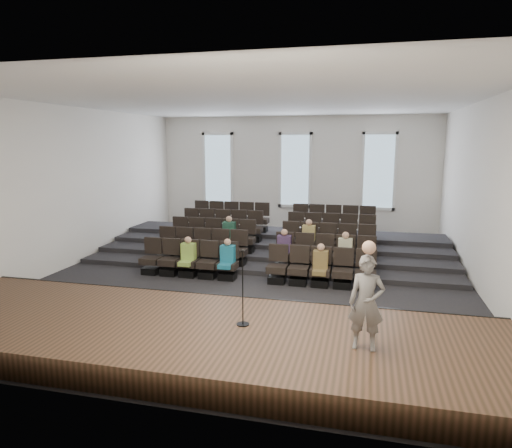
{
  "coord_description": "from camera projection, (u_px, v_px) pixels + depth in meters",
  "views": [
    {
      "loc": [
        3.09,
        -12.67,
        3.88
      ],
      "look_at": [
        -0.15,
        0.5,
        1.45
      ],
      "focal_mm": 32.0,
      "sensor_mm": 36.0,
      "label": 1
    }
  ],
  "objects": [
    {
      "name": "ground",
      "position": [
        257.0,
        275.0,
        13.52
      ],
      "size": [
        14.0,
        14.0,
        0.0
      ],
      "primitive_type": "plane",
      "color": "black",
      "rests_on": "ground"
    },
    {
      "name": "wall_right",
      "position": [
        485.0,
        197.0,
        11.67
      ],
      "size": [
        0.04,
        14.0,
        5.0
      ],
      "primitive_type": "cube",
      "color": "white",
      "rests_on": "ground"
    },
    {
      "name": "speaker",
      "position": [
        366.0,
        303.0,
        7.46
      ],
      "size": [
        0.59,
        0.4,
        1.59
      ],
      "primitive_type": "imported",
      "rotation": [
        0.0,
        0.0,
        -0.04
      ],
      "color": "slate",
      "rests_on": "stage"
    },
    {
      "name": "wall_back",
      "position": [
        295.0,
        175.0,
        19.79
      ],
      "size": [
        12.0,
        0.04,
        5.0
      ],
      "primitive_type": "cube",
      "color": "white",
      "rests_on": "ground"
    },
    {
      "name": "wall_left",
      "position": [
        73.0,
        187.0,
        14.5
      ],
      "size": [
        0.04,
        14.0,
        5.0
      ],
      "primitive_type": "cube",
      "color": "white",
      "rests_on": "ground"
    },
    {
      "name": "audience",
      "position": [
        271.0,
        247.0,
        13.58
      ],
      "size": [
        4.85,
        2.64,
        1.1
      ],
      "color": "#8FB749",
      "rests_on": "seating_rows"
    },
    {
      "name": "stage_lip",
      "position": [
        222.0,
        306.0,
        10.3
      ],
      "size": [
        11.8,
        0.06,
        0.52
      ],
      "primitive_type": "cube",
      "color": "black",
      "rests_on": "ground"
    },
    {
      "name": "mic_stand",
      "position": [
        243.0,
        303.0,
        8.51
      ],
      "size": [
        0.24,
        0.24,
        1.46
      ],
      "color": "black",
      "rests_on": "stage"
    },
    {
      "name": "stage",
      "position": [
        193.0,
        338.0,
        8.6
      ],
      "size": [
        11.8,
        3.6,
        0.5
      ],
      "primitive_type": "cube",
      "color": "#4F3222",
      "rests_on": "ground"
    },
    {
      "name": "ceiling",
      "position": [
        257.0,
        101.0,
        12.64
      ],
      "size": [
        12.0,
        14.0,
        0.02
      ],
      "primitive_type": "cube",
      "color": "white",
      "rests_on": "ground"
    },
    {
      "name": "risers",
      "position": [
        278.0,
        246.0,
        16.52
      ],
      "size": [
        11.8,
        4.8,
        0.6
      ],
      "color": "black",
      "rests_on": "ground"
    },
    {
      "name": "windows",
      "position": [
        295.0,
        170.0,
        19.69
      ],
      "size": [
        8.44,
        0.1,
        3.24
      ],
      "color": "white",
      "rests_on": "wall_back"
    },
    {
      "name": "seating_rows",
      "position": [
        268.0,
        242.0,
        14.87
      ],
      "size": [
        6.8,
        4.7,
        1.67
      ],
      "color": "black",
      "rests_on": "ground"
    },
    {
      "name": "wall_front",
      "position": [
        138.0,
        243.0,
        6.37
      ],
      "size": [
        12.0,
        0.04,
        5.0
      ],
      "primitive_type": "cube",
      "color": "white",
      "rests_on": "ground"
    }
  ]
}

